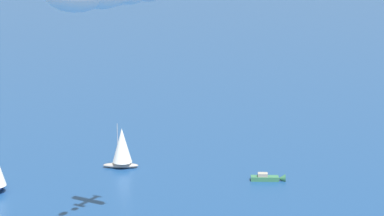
# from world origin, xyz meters

# --- Properties ---
(sailboat_near_centre) EXTENTS (6.31, 8.13, 10.46)m
(sailboat_near_centre) POSITION_xyz_m (-50.61, 8.88, 4.78)
(sailboat_near_centre) COLOR #9E9993
(sailboat_near_centre) RESTS_ON ground_plane
(motorboat_far_port) EXTENTS (5.46, 7.42, 2.17)m
(motorboat_far_port) POSITION_xyz_m (-26.73, 33.25, 0.58)
(motorboat_far_port) COLOR #33704C
(motorboat_far_port) RESTS_ON ground_plane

